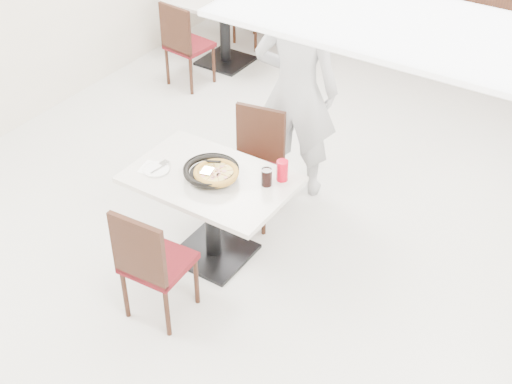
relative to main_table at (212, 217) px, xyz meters
The scene contains 19 objects.
floor 0.54m from the main_table, 57.30° to the left, with size 7.00×7.00×0.00m, color #B2B3AE.
wainscot_back 3.82m from the main_table, 86.84° to the left, with size 5.90×0.03×1.10m, color black.
fluo_panel_b 3.18m from the main_table, 34.43° to the right, with size 1.20×0.60×0.02m, color white.
main_table is the anchor object (origin of this frame).
chair_near 0.69m from the main_table, 86.67° to the right, with size 0.42×0.42×0.95m, color black, non-canonical shape.
chair_far 0.58m from the main_table, 91.72° to the left, with size 0.42×0.42×0.95m, color black, non-canonical shape.
trivet 0.40m from the main_table, 22.44° to the right, with size 0.13×0.13×0.04m, color black.
pizza_pan 0.42m from the main_table, 11.89° to the right, with size 0.32×0.32×0.01m, color black.
pizza 0.44m from the main_table, 12.45° to the right, with size 0.31×0.31×0.02m, color gold.
pizza_server 0.47m from the main_table, 77.57° to the right, with size 0.08×0.10×0.00m, color silver.
napkin 0.59m from the main_table, 161.44° to the right, with size 0.17×0.17×0.00m, color white.
side_plate 0.57m from the main_table, 158.90° to the right, with size 0.20×0.20×0.01m, color white.
fork 0.55m from the main_table, 160.18° to the right, with size 0.02×0.18×0.00m, color silver.
cola_glass 0.61m from the main_table, 20.39° to the left, with size 0.08×0.08×0.13m, color black.
red_cup 0.70m from the main_table, 30.09° to the left, with size 0.09×0.09×0.16m, color red.
diner_person 1.28m from the main_table, 87.19° to the left, with size 0.70×0.46×1.93m, color #B4B5B9.
bg_table_left 3.38m from the main_table, 123.42° to the left, with size 1.20×0.80×0.75m, color beige, non-canonical shape.
bg_chair_left_near 2.89m from the main_table, 130.72° to the left, with size 0.42×0.42×0.95m, color black, non-canonical shape.
bg_chair_left_far 3.93m from the main_table, 118.38° to the left, with size 0.42×0.42×0.95m, color black, non-canonical shape.
Camera 1 is at (2.38, -3.70, 3.78)m, focal length 50.00 mm.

